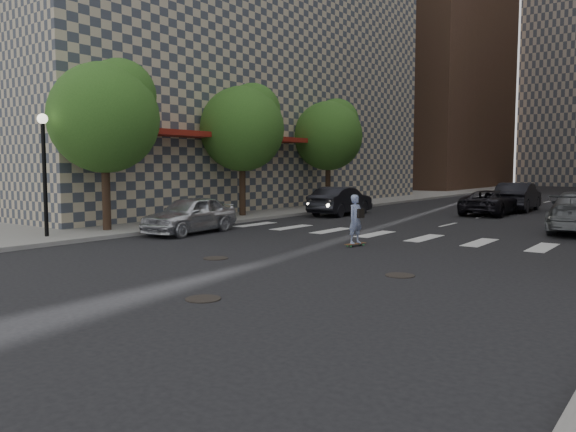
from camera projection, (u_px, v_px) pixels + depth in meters
name	position (u px, v px, depth m)	size (l,w,h in m)	color
ground	(241.00, 273.00, 13.78)	(160.00, 160.00, 0.00)	black
sidewalk_left	(274.00, 203.00, 38.37)	(13.00, 80.00, 0.15)	gray
building_left	(214.00, 22.00, 38.41)	(16.40, 33.00, 25.00)	tan
tower_left	(415.00, 22.00, 67.91)	(18.00, 24.00, 40.00)	brown
lamppost	(44.00, 157.00, 19.53)	(0.36, 0.36, 4.28)	black
tree_a	(108.00, 113.00, 21.46)	(4.20, 4.20, 6.60)	#382619
tree_b	(244.00, 125.00, 27.88)	(4.20, 4.20, 6.60)	#382619
tree_c	(330.00, 133.00, 34.29)	(4.20, 4.20, 6.60)	#382619
manhole_a	(203.00, 299.00, 11.06)	(0.70, 0.70, 0.02)	black
manhole_b	(216.00, 258.00, 15.92)	(0.70, 0.70, 0.02)	black
manhole_c	(400.00, 275.00, 13.43)	(0.70, 0.70, 0.02)	black
skateboarder	(356.00, 219.00, 18.32)	(0.50, 0.87, 1.69)	brown
silver_sedan	(190.00, 215.00, 21.87)	(1.73, 4.29, 1.46)	silver
traffic_car_a	(341.00, 201.00, 30.02)	(1.60, 4.59, 1.51)	black
traffic_car_c	(490.00, 203.00, 30.11)	(2.20, 4.77, 1.32)	black
traffic_car_e	(518.00, 197.00, 32.70)	(1.75, 5.01, 1.65)	black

